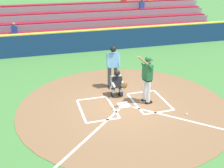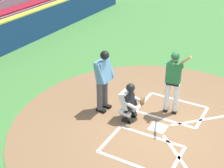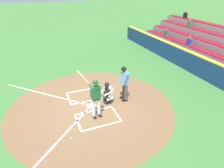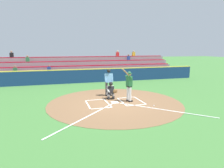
% 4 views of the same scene
% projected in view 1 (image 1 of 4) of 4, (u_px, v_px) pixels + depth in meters
% --- Properties ---
extents(ground_plane, '(120.00, 120.00, 0.00)m').
position_uv_depth(ground_plane, '(124.00, 105.00, 10.83)').
color(ground_plane, '#427A38').
extents(dirt_circle, '(8.00, 8.00, 0.01)m').
position_uv_depth(dirt_circle, '(124.00, 105.00, 10.82)').
color(dirt_circle, brown).
rests_on(dirt_circle, ground).
extents(home_plate_and_chalk, '(7.93, 4.91, 0.01)m').
position_uv_depth(home_plate_and_chalk, '(132.00, 116.00, 10.04)').
color(home_plate_and_chalk, white).
rests_on(home_plate_and_chalk, dirt_circle).
extents(batter, '(0.87, 0.83, 2.13)m').
position_uv_depth(batter, '(147.00, 76.00, 10.61)').
color(batter, white).
rests_on(batter, ground).
extents(catcher, '(0.60, 0.60, 1.13)m').
position_uv_depth(catcher, '(117.00, 83.00, 11.36)').
color(catcher, black).
rests_on(catcher, ground).
extents(plate_umpire, '(0.60, 0.44, 1.86)m').
position_uv_depth(plate_umpire, '(113.00, 64.00, 11.96)').
color(plate_umpire, '#4C4C51').
rests_on(plate_umpire, ground).
extents(baseball, '(0.07, 0.07, 0.07)m').
position_uv_depth(baseball, '(187.00, 114.00, 10.12)').
color(baseball, white).
rests_on(baseball, ground).
extents(backstop_wall, '(22.00, 0.36, 1.31)m').
position_uv_depth(backstop_wall, '(84.00, 41.00, 17.18)').
color(backstop_wall, navy).
rests_on(backstop_wall, ground).
extents(bleacher_stand, '(20.00, 4.25, 3.00)m').
position_uv_depth(bleacher_stand, '(75.00, 27.00, 19.98)').
color(bleacher_stand, gray).
rests_on(bleacher_stand, ground).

